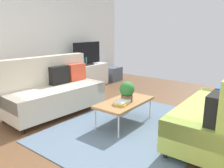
{
  "coord_description": "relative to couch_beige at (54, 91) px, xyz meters",
  "views": [
    {
      "loc": [
        -3.0,
        -1.88,
        1.6
      ],
      "look_at": [
        0.11,
        0.48,
        0.65
      ],
      "focal_mm": 35.63,
      "sensor_mm": 36.0,
      "label": 1
    }
  ],
  "objects": [
    {
      "name": "vase_1",
      "position": [
        1.48,
        0.96,
        0.26
      ],
      "size": [
        0.08,
        0.08,
        0.13
      ],
      "primitive_type": "cylinder",
      "color": "#33B29E",
      "rests_on": "tv_console"
    },
    {
      "name": "couch_beige",
      "position": [
        0.0,
        0.0,
        0.0
      ],
      "size": [
        1.95,
        0.97,
        1.1
      ],
      "rotation": [
        0.0,
        0.0,
        3.07
      ],
      "color": "beige",
      "rests_on": "ground_plane"
    },
    {
      "name": "table_book_0",
      "position": [
        0.21,
        -1.49,
        -0.01
      ],
      "size": [
        0.27,
        0.23,
        0.03
      ],
      "primitive_type": "cube",
      "rotation": [
        0.0,
        0.0,
        0.23
      ],
      "color": "gold",
      "rests_on": "coffee_table"
    },
    {
      "name": "table_book_1",
      "position": [
        0.21,
        -1.49,
        0.02
      ],
      "size": [
        0.25,
        0.19,
        0.04
      ],
      "primitive_type": "cube",
      "rotation": [
        0.0,
        0.0,
        0.04
      ],
      "color": "silver",
      "rests_on": "table_book_0"
    },
    {
      "name": "ground_plane",
      "position": [
        0.37,
        -1.55,
        -0.45
      ],
      "size": [
        7.68,
        7.68,
        0.0
      ],
      "primitive_type": "plane",
      "color": "brown"
    },
    {
      "name": "tv",
      "position": [
        1.9,
        0.89,
        0.51
      ],
      "size": [
        1.0,
        0.2,
        0.64
      ],
      "color": "black",
      "rests_on": "tv_console"
    },
    {
      "name": "area_rug",
      "position": [
        0.33,
        -1.62,
        -0.44
      ],
      "size": [
        2.9,
        2.2,
        0.01
      ],
      "primitive_type": "cube",
      "color": "slate",
      "rests_on": "ground_plane"
    },
    {
      "name": "vase_0",
      "position": [
        1.32,
        0.96,
        0.29
      ],
      "size": [
        0.11,
        0.11,
        0.19
      ],
      "primitive_type": "cylinder",
      "color": "#33B29E",
      "rests_on": "tv_console"
    },
    {
      "name": "coffee_table",
      "position": [
        0.38,
        -1.42,
        -0.05
      ],
      "size": [
        1.1,
        0.56,
        0.42
      ],
      "color": "#9E7042",
      "rests_on": "ground_plane"
    },
    {
      "name": "potted_plant",
      "position": [
        0.39,
        -1.46,
        0.16
      ],
      "size": [
        0.25,
        0.25,
        0.35
      ],
      "color": "brown",
      "rests_on": "coffee_table"
    },
    {
      "name": "storage_trunk",
      "position": [
        3.0,
        0.81,
        -0.23
      ],
      "size": [
        0.52,
        0.4,
        0.44
      ],
      "primitive_type": "cube",
      "color": "#4C5666",
      "rests_on": "ground_plane"
    },
    {
      "name": "bottle_1",
      "position": [
        1.73,
        0.87,
        0.3
      ],
      "size": [
        0.05,
        0.05,
        0.21
      ],
      "primitive_type": "cylinder",
      "color": "#3359B2",
      "rests_on": "tv_console"
    },
    {
      "name": "wall_far",
      "position": [
        0.37,
        1.25,
        1.0
      ],
      "size": [
        6.4,
        0.12,
        2.9
      ],
      "primitive_type": "cube",
      "color": "white",
      "rests_on": "ground_plane"
    },
    {
      "name": "bottle_0",
      "position": [
        1.62,
        0.87,
        0.29
      ],
      "size": [
        0.06,
        0.06,
        0.19
      ],
      "primitive_type": "cylinder",
      "color": "#3F8C4C",
      "rests_on": "tv_console"
    },
    {
      "name": "bottle_2",
      "position": [
        1.83,
        0.87,
        0.31
      ],
      "size": [
        0.05,
        0.05,
        0.23
      ],
      "primitive_type": "cylinder",
      "color": "#3F8C4C",
      "rests_on": "tv_console"
    },
    {
      "name": "couch_green",
      "position": [
        0.66,
        -2.84,
        0.0
      ],
      "size": [
        1.91,
        0.86,
        1.1
      ],
      "rotation": [
        0.0,
        0.0,
        0.01
      ],
      "color": "#A3BC4C",
      "rests_on": "ground_plane"
    },
    {
      "name": "tv_console",
      "position": [
        1.9,
        0.91,
        -0.13
      ],
      "size": [
        1.4,
        0.44,
        0.64
      ],
      "primitive_type": "cube",
      "color": "silver",
      "rests_on": "ground_plane"
    }
  ]
}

